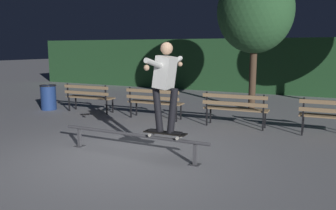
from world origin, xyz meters
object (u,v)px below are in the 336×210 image
trash_can (48,97)px  skateboard (165,133)px  grind_rail (132,138)px  park_bench_left_center (154,100)px  park_bench_right_center (235,106)px  park_bench_leftmost (89,95)px  tree_behind_benches (255,12)px  skateboarder (165,80)px

trash_can → skateboard: bearing=-26.8°
skateboard → trash_can: 6.36m
grind_rail → park_bench_left_center: bearing=111.7°
park_bench_right_center → park_bench_leftmost: bearing=180.0°
tree_behind_benches → park_bench_leftmost: bearing=-147.4°
skateboard → park_bench_right_center: (0.39, 3.06, 0.04)m
park_bench_left_center → trash_can: size_ratio=2.02×
skateboarder → tree_behind_benches: bearing=88.4°
park_bench_leftmost → park_bench_right_center: bearing=0.0°
skateboard → park_bench_leftmost: size_ratio=0.49×
skateboard → park_bench_leftmost: (-4.20, 3.06, 0.04)m
grind_rail → skateboarder: size_ratio=1.96×
park_bench_leftmost → skateboarder: bearing=-36.1°
park_bench_leftmost → park_bench_left_center: (2.29, 0.00, 0.00)m
grind_rail → park_bench_left_center: 3.30m
park_bench_left_center → trash_can: (-3.77, -0.19, -0.12)m
park_bench_right_center → skateboard: bearing=-97.3°
park_bench_left_center → tree_behind_benches: 4.30m
park_bench_leftmost → park_bench_right_center: size_ratio=1.00×
park_bench_left_center → park_bench_right_center: size_ratio=1.00×
skateboarder → park_bench_right_center: bearing=82.7°
park_bench_right_center → tree_behind_benches: (-0.23, 2.79, 2.54)m
grind_rail → skateboarder: skateboarder is taller
park_bench_left_center → park_bench_leftmost: bearing=180.0°
park_bench_left_center → park_bench_right_center: 2.29m
trash_can → park_bench_left_center: bearing=2.9°
tree_behind_benches → park_bench_left_center: bearing=-126.6°
skateboard → skateboarder: 0.94m
park_bench_leftmost → tree_behind_benches: size_ratio=0.37×
grind_rail → park_bench_leftmost: 4.66m
trash_can → grind_rail: bearing=-29.9°
park_bench_right_center → trash_can: park_bench_right_center is taller
park_bench_left_center → tree_behind_benches: bearing=53.4°
skateboarder → park_bench_leftmost: size_ratio=0.97×
grind_rail → park_bench_left_center: (-1.22, 3.06, 0.20)m
park_bench_left_center → tree_behind_benches: (2.07, 2.79, 2.54)m
grind_rail → skateboard: 0.71m
grind_rail → park_bench_leftmost: size_ratio=1.89×
park_bench_left_center → park_bench_right_center: bearing=0.0°
skateboard → park_bench_right_center: size_ratio=0.49×
skateboard → tree_behind_benches: (0.17, 5.85, 2.59)m
skateboarder → park_bench_leftmost: (-4.20, 3.06, -0.89)m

